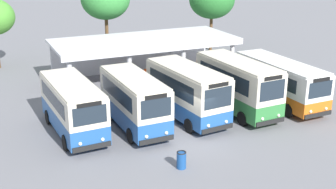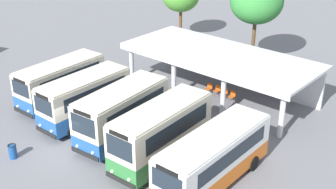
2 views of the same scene
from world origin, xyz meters
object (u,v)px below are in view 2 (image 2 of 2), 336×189
Objects in this scene: city_bus_second_in_row at (85,97)px; waiting_chair_middle_seat at (224,93)px; city_bus_nearest_orange at (61,81)px; city_bus_middle_cream at (122,112)px; waiting_chair_fourth_seat at (232,95)px; city_bus_fourth_amber at (161,132)px; waiting_chair_end_by_column at (209,88)px; litter_bin_apron at (13,151)px; waiting_chair_second_from_end at (217,90)px; city_bus_fifth_blue at (214,156)px.

waiting_chair_middle_seat is at bearing 60.42° from city_bus_second_in_row.
city_bus_nearest_orange is 7.20m from city_bus_middle_cream.
waiting_chair_middle_seat is (5.18, 9.12, -1.28)m from city_bus_second_in_row.
city_bus_nearest_orange is at bearing -138.38° from waiting_chair_fourth_seat.
city_bus_fourth_amber is 9.54m from waiting_chair_fourth_seat.
city_bus_second_in_row is 7.86× the size of waiting_chair_end_by_column.
waiting_chair_second_from_end is at bearing 74.73° from litter_bin_apron.
city_bus_middle_cream is 8.15× the size of waiting_chair_end_by_column.
city_bus_middle_cream reaches higher than waiting_chair_middle_seat.
city_bus_nearest_orange is at bearing -136.10° from waiting_chair_middle_seat.
city_bus_nearest_orange is 11.23m from waiting_chair_end_by_column.
waiting_chair_fourth_seat is (1.44, -0.10, 0.00)m from waiting_chair_second_from_end.
waiting_chair_middle_seat is at bearing 80.01° from city_bus_middle_cream.
waiting_chair_middle_seat is at bearing 72.12° from litter_bin_apron.
city_bus_middle_cream reaches higher than city_bus_fifth_blue.
city_bus_middle_cream reaches higher than city_bus_second_in_row.
city_bus_fourth_amber is 0.90× the size of city_bus_fifth_blue.
waiting_chair_second_from_end is (8.04, 8.52, -1.22)m from city_bus_nearest_orange.
city_bus_fifth_blue is 11.25m from waiting_chair_second_from_end.
city_bus_fourth_amber reaches higher than waiting_chair_middle_seat.
city_bus_nearest_orange is at bearing -130.98° from waiting_chair_end_by_column.
litter_bin_apron is (-4.12, -15.11, -0.07)m from waiting_chair_second_from_end.
waiting_chair_middle_seat and waiting_chair_fourth_seat have the same top height.
city_bus_second_in_row is 6.05m from litter_bin_apron.
city_bus_fourth_amber is 9.93m from waiting_chair_second_from_end.
waiting_chair_end_by_column is at bearing 67.71° from city_bus_second_in_row.
waiting_chair_end_by_column is 2.16m from waiting_chair_fourth_seat.
waiting_chair_fourth_seat is (-4.85, 9.15, -1.17)m from city_bus_fifth_blue.
city_bus_fifth_blue is (10.75, -0.03, -0.11)m from city_bus_second_in_row.
city_bus_middle_cream is 9.29m from waiting_chair_second_from_end.
city_bus_nearest_orange is 1.00× the size of city_bus_middle_cream.
waiting_chair_end_by_column is (0.15, 9.06, -1.35)m from city_bus_middle_cream.
city_bus_second_in_row is at bearing -122.91° from waiting_chair_fourth_seat.
litter_bin_apron is (-5.56, -15.01, -0.07)m from waiting_chair_fourth_seat.
litter_bin_apron is at bearing -59.23° from city_bus_nearest_orange.
waiting_chair_second_from_end is 0.73m from waiting_chair_middle_seat.
waiting_chair_end_by_column is at bearing -172.54° from waiting_chair_second_from_end.
city_bus_fifth_blue reaches higher than litter_bin_apron.
city_bus_nearest_orange reaches higher than waiting_chair_end_by_column.
waiting_chair_fourth_seat is (5.90, 9.12, -1.28)m from city_bus_second_in_row.
city_bus_second_in_row is 10.75m from city_bus_fifth_blue.
litter_bin_apron is at bearing -150.65° from city_bus_fifth_blue.
city_bus_second_in_row is 7.51× the size of litter_bin_apron.
waiting_chair_middle_seat is at bearing 0.04° from waiting_chair_end_by_column.
city_bus_middle_cream is at bearing 1.05° from city_bus_second_in_row.
city_bus_fourth_amber reaches higher than city_bus_middle_cream.
city_bus_middle_cream is 7.17m from city_bus_fifth_blue.
city_bus_middle_cream is at bearing -95.46° from waiting_chair_second_from_end.
waiting_chair_end_by_column is 1.00× the size of waiting_chair_second_from_end.
city_bus_fifth_blue is at bearing -0.18° from city_bus_second_in_row.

